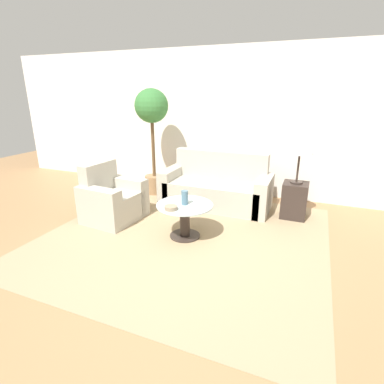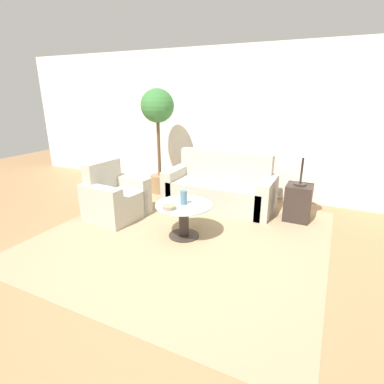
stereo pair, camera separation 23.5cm
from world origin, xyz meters
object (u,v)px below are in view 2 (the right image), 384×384
at_px(sofa_main, 220,189).
at_px(bowl, 169,207).
at_px(table_lamp, 305,147).
at_px(coffee_table, 184,216).
at_px(vase, 184,197).
at_px(potted_plant, 158,120).
at_px(armchair, 114,199).

bearing_deg(sofa_main, bowl, -93.88).
bearing_deg(table_lamp, coffee_table, -136.12).
distance_m(sofa_main, coffee_table, 1.30).
bearing_deg(bowl, vase, 69.97).
bearing_deg(vase, bowl, -110.03).
relative_size(sofa_main, bowl, 11.06).
relative_size(table_lamp, vase, 3.75).
bearing_deg(potted_plant, table_lamp, -4.97).
height_order(table_lamp, bowl, table_lamp).
xyz_separation_m(armchair, table_lamp, (2.55, 1.10, 0.82)).
bearing_deg(vase, coffee_table, -96.04).
relative_size(table_lamp, potted_plant, 0.37).
xyz_separation_m(vase, bowl, (-0.08, -0.23, -0.07)).
relative_size(potted_plant, bowl, 11.67).
relative_size(coffee_table, vase, 3.98).
relative_size(sofa_main, vase, 9.72).
height_order(sofa_main, vase, sofa_main).
relative_size(coffee_table, bowl, 4.53).
bearing_deg(vase, potted_plant, 131.01).
bearing_deg(potted_plant, armchair, -90.16).
xyz_separation_m(table_lamp, bowl, (-1.37, -1.46, -0.62)).
distance_m(table_lamp, vase, 1.86).
relative_size(sofa_main, coffee_table, 2.44).
bearing_deg(vase, table_lamp, 43.82).
distance_m(coffee_table, potted_plant, 2.20).
bearing_deg(armchair, potted_plant, 4.73).
xyz_separation_m(sofa_main, table_lamp, (1.26, -0.07, 0.81)).
height_order(coffee_table, table_lamp, table_lamp).
relative_size(armchair, vase, 4.73).
xyz_separation_m(sofa_main, potted_plant, (-1.28, 0.15, 1.07)).
height_order(coffee_table, vase, vase).
xyz_separation_m(coffee_table, potted_plant, (-1.26, 1.45, 1.06)).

